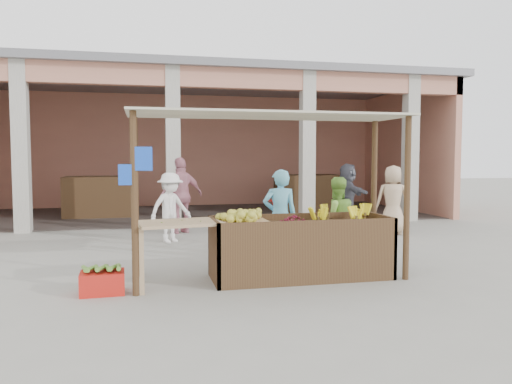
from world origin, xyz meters
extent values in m
plane|color=gray|center=(0.00, 0.00, 0.00)|extent=(60.00, 60.00, 0.00)
cube|color=tan|center=(0.00, 11.40, 2.00)|extent=(14.00, 0.20, 4.00)
cube|color=tan|center=(6.90, 8.50, 2.00)|extent=(0.20, 6.00, 4.00)
cube|color=tan|center=(0.00, 5.65, 3.75)|extent=(14.00, 0.30, 0.50)
cube|color=slate|center=(0.00, 8.50, 4.10)|extent=(14.40, 6.40, 0.20)
cube|color=beige|center=(-4.50, 5.65, 2.00)|extent=(0.35, 0.35, 4.00)
cube|color=beige|center=(-1.00, 5.65, 2.00)|extent=(0.35, 0.35, 4.00)
cube|color=beige|center=(2.50, 5.65, 2.00)|extent=(0.35, 0.35, 4.00)
cube|color=beige|center=(5.50, 5.65, 2.00)|extent=(0.35, 0.35, 4.00)
cube|color=#4A351D|center=(-3.00, 8.50, 0.60)|extent=(2.00, 1.20, 1.20)
cube|color=#4A351D|center=(3.50, 8.50, 0.60)|extent=(2.00, 1.20, 1.20)
cube|color=#4A351D|center=(0.50, 0.00, 0.40)|extent=(2.60, 0.95, 0.80)
cylinder|color=#4A351D|center=(-1.85, -0.45, 1.18)|extent=(0.09, 0.09, 2.35)
cylinder|color=#4A351D|center=(1.95, -0.45, 1.18)|extent=(0.09, 0.09, 2.35)
cylinder|color=#4A351D|center=(-1.85, 0.60, 1.18)|extent=(0.09, 0.09, 2.35)
cylinder|color=#4A351D|center=(1.95, 0.60, 1.18)|extent=(0.09, 0.09, 2.35)
cube|color=beige|center=(0.05, 0.08, 2.37)|extent=(4.00, 1.35, 0.03)
cube|color=blue|center=(-1.73, -0.45, 1.75)|extent=(0.22, 0.08, 0.30)
cube|color=blue|center=(-1.95, -0.45, 1.55)|extent=(0.18, 0.07, 0.26)
cube|color=tan|center=(-0.39, -0.02, 0.83)|extent=(0.78, 0.68, 0.06)
ellipsoid|color=gold|center=(-0.39, -0.02, 0.93)|extent=(0.67, 0.59, 0.15)
ellipsoid|color=maroon|center=(0.38, -0.05, 0.88)|extent=(0.48, 0.39, 0.15)
cube|color=tan|center=(-1.27, -0.12, 0.88)|extent=(1.20, 0.89, 0.04)
cube|color=tan|center=(-1.77, -0.44, 0.43)|extent=(0.06, 0.06, 0.86)
cube|color=tan|center=(-0.77, -0.44, 0.43)|extent=(0.06, 0.06, 0.86)
cube|color=tan|center=(-1.77, 0.20, 0.43)|extent=(0.06, 0.06, 0.86)
cube|color=tan|center=(-0.77, 0.20, 0.43)|extent=(0.06, 0.06, 0.86)
cube|color=red|center=(-2.27, -0.27, 0.14)|extent=(0.57, 0.42, 0.29)
ellipsoid|color=maroon|center=(2.49, 5.19, 0.31)|extent=(0.46, 0.46, 0.63)
ellipsoid|color=maroon|center=(2.86, 5.24, 0.31)|extent=(0.46, 0.46, 0.63)
ellipsoid|color=maroon|center=(2.68, 5.50, 0.31)|extent=(0.46, 0.46, 0.63)
imported|color=#63BFDE|center=(0.47, 1.03, 0.84)|extent=(0.68, 0.54, 1.67)
imported|color=#8CC94A|center=(1.42, 0.91, 0.76)|extent=(0.74, 0.45, 1.52)
imported|color=#A91A15|center=(0.36, 2.41, 0.48)|extent=(1.11, 1.94, 0.96)
imported|color=white|center=(-1.19, 3.54, 0.78)|extent=(1.12, 0.91, 1.57)
imported|color=#C17886|center=(-0.87, 4.74, 0.94)|extent=(1.25, 0.94, 1.89)
imported|color=tan|center=(3.85, 3.50, 0.88)|extent=(0.96, 0.75, 1.75)
imported|color=#474853|center=(3.58, 5.47, 0.85)|extent=(0.70, 1.59, 1.69)
camera|label=1|loc=(-1.74, -6.91, 1.77)|focal=35.00mm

